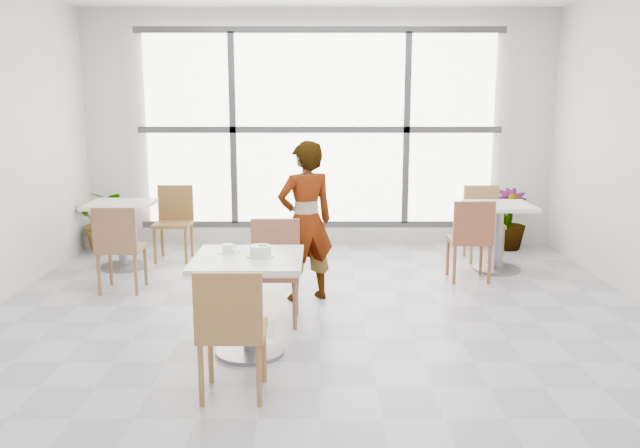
{
  "coord_description": "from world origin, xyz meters",
  "views": [
    {
      "loc": [
        -0.0,
        -4.97,
        1.9
      ],
      "look_at": [
        0.0,
        -0.3,
        1.0
      ],
      "focal_mm": 36.86,
      "sensor_mm": 36.0,
      "label": 1
    }
  ],
  "objects_px": {
    "chair_near": "(231,325)",
    "bg_chair_left_far": "(174,217)",
    "main_table": "(249,287)",
    "bg_chair_right_near": "(471,235)",
    "bg_table_right": "(499,228)",
    "chair_far": "(275,263)",
    "plant_right": "(508,219)",
    "plant_left": "(106,220)",
    "oatmeal_bowl": "(260,251)",
    "bg_chair_left_near": "(119,243)",
    "bg_chair_right_far": "(483,217)",
    "bg_table_left": "(121,226)",
    "coffee_cup": "(228,249)",
    "person": "(306,221)"
  },
  "relations": [
    {
      "from": "main_table",
      "to": "bg_chair_right_far",
      "type": "xyz_separation_m",
      "value": [
        2.47,
        2.98,
        -0.02
      ]
    },
    {
      "from": "oatmeal_bowl",
      "to": "chair_near",
      "type": "bearing_deg",
      "value": -98.68
    },
    {
      "from": "bg_chair_right_far",
      "to": "plant_left",
      "type": "distance_m",
      "value": 4.66
    },
    {
      "from": "chair_near",
      "to": "oatmeal_bowl",
      "type": "height_order",
      "value": "chair_near"
    },
    {
      "from": "bg_chair_right_near",
      "to": "plant_left",
      "type": "relative_size",
      "value": 1.14
    },
    {
      "from": "oatmeal_bowl",
      "to": "bg_chair_right_near",
      "type": "relative_size",
      "value": 0.24
    },
    {
      "from": "chair_near",
      "to": "bg_chair_right_near",
      "type": "bearing_deg",
      "value": -127.87
    },
    {
      "from": "chair_far",
      "to": "bg_chair_right_near",
      "type": "distance_m",
      "value": 2.28
    },
    {
      "from": "chair_far",
      "to": "bg_chair_right_far",
      "type": "distance_m",
      "value": 3.2
    },
    {
      "from": "oatmeal_bowl",
      "to": "bg_chair_right_near",
      "type": "xyz_separation_m",
      "value": [
        2.0,
        1.94,
        -0.29
      ]
    },
    {
      "from": "oatmeal_bowl",
      "to": "person",
      "type": "xyz_separation_m",
      "value": [
        0.3,
        1.35,
        -0.04
      ]
    },
    {
      "from": "plant_right",
      "to": "chair_near",
      "type": "bearing_deg",
      "value": -124.75
    },
    {
      "from": "oatmeal_bowl",
      "to": "bg_table_right",
      "type": "distance_m",
      "value": 3.43
    },
    {
      "from": "chair_near",
      "to": "oatmeal_bowl",
      "type": "bearing_deg",
      "value": -98.68
    },
    {
      "from": "chair_near",
      "to": "coffee_cup",
      "type": "distance_m",
      "value": 0.95
    },
    {
      "from": "bg_chair_right_near",
      "to": "plant_right",
      "type": "height_order",
      "value": "bg_chair_right_near"
    },
    {
      "from": "coffee_cup",
      "to": "person",
      "type": "relative_size",
      "value": 0.11
    },
    {
      "from": "chair_far",
      "to": "plant_left",
      "type": "bearing_deg",
      "value": 131.05
    },
    {
      "from": "person",
      "to": "bg_chair_right_far",
      "type": "height_order",
      "value": "person"
    },
    {
      "from": "person",
      "to": "bg_chair_left_near",
      "type": "bearing_deg",
      "value": -30.18
    },
    {
      "from": "plant_left",
      "to": "bg_chair_left_near",
      "type": "bearing_deg",
      "value": -68.5
    },
    {
      "from": "bg_table_right",
      "to": "plant_right",
      "type": "xyz_separation_m",
      "value": [
        0.41,
        1.06,
        -0.1
      ]
    },
    {
      "from": "bg_table_left",
      "to": "bg_table_right",
      "type": "bearing_deg",
      "value": -1.58
    },
    {
      "from": "bg_chair_left_near",
      "to": "oatmeal_bowl",
      "type": "bearing_deg",
      "value": 134.43
    },
    {
      "from": "coffee_cup",
      "to": "bg_chair_right_near",
      "type": "xyz_separation_m",
      "value": [
        2.26,
        1.83,
        -0.28
      ]
    },
    {
      "from": "bg_table_left",
      "to": "bg_chair_left_far",
      "type": "bearing_deg",
      "value": 42.85
    },
    {
      "from": "coffee_cup",
      "to": "person",
      "type": "distance_m",
      "value": 1.36
    },
    {
      "from": "main_table",
      "to": "bg_chair_left_near",
      "type": "xyz_separation_m",
      "value": [
        -1.44,
        1.57,
        -0.02
      ]
    },
    {
      "from": "bg_table_right",
      "to": "chair_far",
      "type": "bearing_deg",
      "value": -145.14
    },
    {
      "from": "coffee_cup",
      "to": "plant_left",
      "type": "relative_size",
      "value": 0.21
    },
    {
      "from": "oatmeal_bowl",
      "to": "chair_far",
      "type": "bearing_deg",
      "value": 86.19
    },
    {
      "from": "coffee_cup",
      "to": "bg_chair_left_far",
      "type": "distance_m",
      "value": 3.07
    },
    {
      "from": "person",
      "to": "plant_left",
      "type": "relative_size",
      "value": 1.98
    },
    {
      "from": "oatmeal_bowl",
      "to": "main_table",
      "type": "bearing_deg",
      "value": -171.94
    },
    {
      "from": "chair_near",
      "to": "bg_chair_left_near",
      "type": "relative_size",
      "value": 1.0
    },
    {
      "from": "chair_far",
      "to": "person",
      "type": "relative_size",
      "value": 0.57
    },
    {
      "from": "bg_chair_left_far",
      "to": "plant_left",
      "type": "distance_m",
      "value": 1.06
    },
    {
      "from": "coffee_cup",
      "to": "bg_table_right",
      "type": "bearing_deg",
      "value": 40.72
    },
    {
      "from": "bg_table_left",
      "to": "plant_right",
      "type": "bearing_deg",
      "value": 11.49
    },
    {
      "from": "chair_far",
      "to": "chair_near",
      "type": "bearing_deg",
      "value": -96.3
    },
    {
      "from": "chair_far",
      "to": "coffee_cup",
      "type": "distance_m",
      "value": 0.77
    },
    {
      "from": "person",
      "to": "bg_chair_left_far",
      "type": "distance_m",
      "value": 2.31
    },
    {
      "from": "chair_near",
      "to": "bg_chair_left_far",
      "type": "bearing_deg",
      "value": -72.69
    },
    {
      "from": "bg_chair_left_near",
      "to": "plant_right",
      "type": "height_order",
      "value": "bg_chair_left_near"
    },
    {
      "from": "bg_chair_right_far",
      "to": "bg_chair_left_near",
      "type": "bearing_deg",
      "value": -160.24
    },
    {
      "from": "bg_chair_right_far",
      "to": "plant_right",
      "type": "height_order",
      "value": "bg_chair_right_far"
    },
    {
      "from": "chair_near",
      "to": "oatmeal_bowl",
      "type": "distance_m",
      "value": 0.85
    },
    {
      "from": "oatmeal_bowl",
      "to": "bg_table_left",
      "type": "height_order",
      "value": "oatmeal_bowl"
    },
    {
      "from": "main_table",
      "to": "bg_chair_right_near",
      "type": "height_order",
      "value": "bg_chair_right_near"
    },
    {
      "from": "bg_chair_right_far",
      "to": "plant_left",
      "type": "xyz_separation_m",
      "value": [
        -4.64,
        0.45,
        -0.12
      ]
    }
  ]
}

